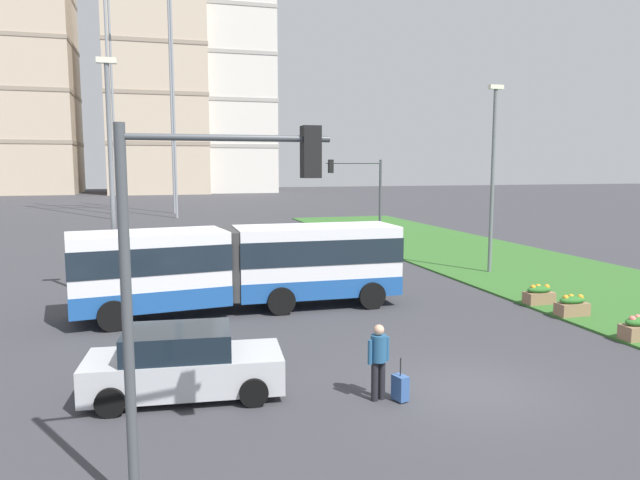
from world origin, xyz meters
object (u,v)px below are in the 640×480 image
traffic_light_far_right (362,188)px  streetlight_median (493,172)px  rolling_suitcase (400,387)px  streetlight_left (111,173)px  articulated_bus (242,265)px  car_black_sedan (176,256)px  traffic_light_near_left (195,250)px  flower_planter_0 (639,328)px  apartment_tower_west (18,46)px  pedestrian_crossing (379,357)px  apartment_tower_westcentre (156,76)px  car_silver_hatch (183,364)px  flower_planter_1 (572,306)px  apartment_tower_centre (222,82)px  flower_planter_2 (539,295)px

traffic_light_far_right → streetlight_median: size_ratio=0.62×
rolling_suitcase → streetlight_left: 13.92m
articulated_bus → streetlight_median: size_ratio=1.33×
streetlight_left → streetlight_median: size_ratio=1.01×
car_black_sedan → traffic_light_near_left: traffic_light_near_left is taller
flower_planter_0 → apartment_tower_west: apartment_tower_west is taller
pedestrian_crossing → rolling_suitcase: size_ratio=1.79×
apartment_tower_westcentre → car_silver_hatch: bearing=-90.5°
traffic_light_near_left → streetlight_median: (15.20, 16.26, 0.96)m
flower_planter_1 → streetlight_median: size_ratio=0.12×
flower_planter_0 → apartment_tower_centre: 108.14m
car_black_sedan → traffic_light_near_left: size_ratio=0.76×
flower_planter_2 → flower_planter_1: bearing=-90.0°
streetlight_median → apartment_tower_centre: bearing=91.1°
articulated_bus → pedestrian_crossing: 9.32m
flower_planter_2 → apartment_tower_west: bearing=109.4°
pedestrian_crossing → rolling_suitcase: bearing=-24.0°
traffic_light_far_right → apartment_tower_west: apartment_tower_west is taller
car_silver_hatch → flower_planter_0: bearing=2.3°
flower_planter_1 → apartment_tower_centre: apartment_tower_centre is taller
apartment_tower_centre → pedestrian_crossing: bearing=-94.9°
apartment_tower_west → apartment_tower_westcentre: (24.33, -4.60, -5.08)m
flower_planter_1 → streetlight_left: size_ratio=0.12×
flower_planter_2 → apartment_tower_centre: apartment_tower_centre is taller
rolling_suitcase → traffic_light_near_left: (-4.61, -2.82, 3.68)m
rolling_suitcase → apartment_tower_westcentre: (-3.78, 107.17, 21.81)m
traffic_light_far_right → streetlight_left: bearing=-141.6°
car_silver_hatch → flower_planter_1: (13.35, 3.49, -0.33)m
apartment_tower_west → flower_planter_2: bearing=-70.6°
articulated_bus → streetlight_left: size_ratio=1.32×
rolling_suitcase → streetlight_left: streetlight_left is taller
flower_planter_0 → streetlight_left: 18.40m
flower_planter_2 → traffic_light_far_right: (-1.58, 15.22, 3.45)m
traffic_light_near_left → apartment_tower_westcentre: (0.82, 109.98, 18.13)m
car_silver_hatch → traffic_light_near_left: size_ratio=0.78×
car_black_sedan → apartment_tower_west: size_ratio=0.08×
streetlight_median → apartment_tower_west: size_ratio=0.17×
pedestrian_crossing → flower_planter_0: size_ratio=1.58×
car_silver_hatch → traffic_light_far_right: bearing=60.2°
flower_planter_2 → apartment_tower_west: apartment_tower_west is taller
pedestrian_crossing → car_black_sedan: bearing=101.5°
pedestrian_crossing → car_silver_hatch: bearing=161.0°
traffic_light_near_left → apartment_tower_westcentre: size_ratio=0.13×
car_black_sedan → flower_planter_2: size_ratio=4.02×
flower_planter_0 → traffic_light_far_right: 20.36m
flower_planter_2 → streetlight_median: 8.14m
car_black_sedan → flower_planter_2: 17.16m
apartment_tower_westcentre → flower_planter_2: bearing=-82.9°
flower_planter_1 → streetlight_left: streetlight_left is taller
streetlight_median → apartment_tower_westcentre: bearing=98.7°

